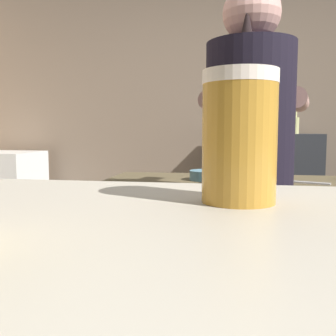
{
  "coord_description": "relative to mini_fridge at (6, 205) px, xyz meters",
  "views": [
    {
      "loc": [
        -0.04,
        -1.36,
        1.15
      ],
      "look_at": [
        -0.14,
        -0.75,
        1.09
      ],
      "focal_mm": 40.87,
      "sensor_mm": 36.0,
      "label": 1
    }
  ],
  "objects": [
    {
      "name": "back_shelf",
      "position": [
        2.27,
        0.17,
        0.08
      ],
      "size": [
        0.92,
        0.36,
        1.12
      ],
      "primitive_type": "cube",
      "color": "#323439",
      "rests_on": "ground"
    },
    {
      "name": "mixing_bowl",
      "position": [
        1.89,
        -1.15,
        0.44
      ],
      "size": [
        0.18,
        0.18,
        0.05
      ],
      "primitive_type": "cylinder",
      "color": "slate",
      "rests_on": "prep_counter"
    },
    {
      "name": "bartender",
      "position": [
        2.09,
        -1.59,
        0.51
      ],
      "size": [
        0.47,
        0.54,
        1.7
      ],
      "rotation": [
        0.0,
        0.0,
        1.37
      ],
      "color": "#37283D",
      "rests_on": "ground"
    },
    {
      "name": "prep_counter",
      "position": [
        2.42,
        -1.14,
        -0.03
      ],
      "size": [
        2.1,
        0.6,
        0.9
      ],
      "primitive_type": "cube",
      "color": "brown",
      "rests_on": "ground"
    },
    {
      "name": "bottle_soy",
      "position": [
        2.22,
        0.08,
        0.73
      ],
      "size": [
        0.06,
        0.06,
        0.22
      ],
      "color": "#C8D079",
      "rests_on": "back_shelf"
    },
    {
      "name": "pint_glass_near",
      "position": [
        2.04,
        -2.68,
        0.66
      ],
      "size": [
        0.08,
        0.08,
        0.15
      ],
      "color": "#BF862E",
      "rests_on": "bar_counter"
    },
    {
      "name": "wall_back",
      "position": [
        2.07,
        0.45,
        0.87
      ],
      "size": [
        5.2,
        0.1,
        2.7
      ],
      "primitive_type": "cube",
      "color": "gray",
      "rests_on": "ground"
    },
    {
      "name": "mini_fridge",
      "position": [
        0.0,
        0.0,
        0.0
      ],
      "size": [
        0.56,
        0.58,
        0.96
      ],
      "color": "silver",
      "rests_on": "ground"
    },
    {
      "name": "chefs_knife",
      "position": [
        2.37,
        -1.19,
        0.42
      ],
      "size": [
        0.24,
        0.12,
        0.01
      ],
      "primitive_type": "cube",
      "rotation": [
        0.0,
        0.0,
        -0.36
      ],
      "color": "silver",
      "rests_on": "prep_counter"
    },
    {
      "name": "bottle_olive_oil",
      "position": [
        2.51,
        0.14,
        0.72
      ],
      "size": [
        0.07,
        0.07,
        0.2
      ],
      "color": "#CDCB84",
      "rests_on": "back_shelf"
    }
  ]
}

